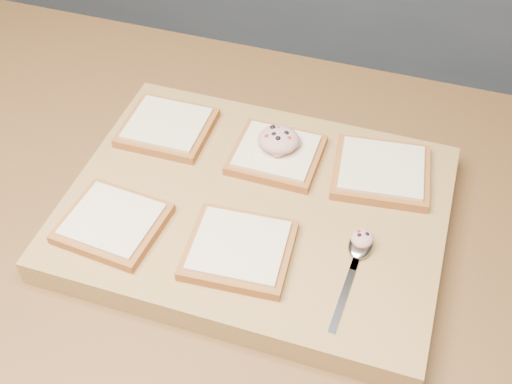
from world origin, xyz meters
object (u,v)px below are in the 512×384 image
(bread_far_center, at_px, (277,154))
(spoon, at_px, (359,252))
(cutting_board, at_px, (256,211))
(tuna_salad_dollop, at_px, (279,139))

(bread_far_center, relative_size, spoon, 0.78)
(bread_far_center, height_order, spoon, bread_far_center)
(cutting_board, height_order, tuna_salad_dollop, tuna_salad_dollop)
(cutting_board, relative_size, bread_far_center, 4.06)
(spoon, bearing_deg, bread_far_center, 137.73)
(bread_far_center, xyz_separation_m, spoon, (0.14, -0.13, -0.00))
(tuna_salad_dollop, xyz_separation_m, spoon, (0.14, -0.14, -0.03))
(tuna_salad_dollop, bearing_deg, cutting_board, -91.61)
(tuna_salad_dollop, bearing_deg, bread_far_center, -93.53)
(bread_far_center, bearing_deg, spoon, -42.27)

